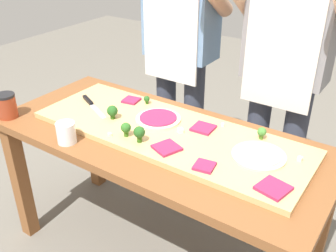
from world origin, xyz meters
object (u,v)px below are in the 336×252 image
(pizza_whole_beet_magenta, at_px, (158,119))
(broccoli_floret_front_mid, at_px, (262,132))
(pizza_slice_center, at_px, (273,188))
(cheese_crumble_a, at_px, (300,159))
(pizza_slice_near_right, at_px, (131,100))
(pizza_slice_far_right, at_px, (167,148))
(chefs_knife, at_px, (91,104))
(pizza_whole_cheese_artichoke, at_px, (259,155))
(flour_cup, at_px, (66,134))
(broccoli_floret_front_right, at_px, (139,133))
(broccoli_floret_center_left, at_px, (112,111))
(broccoli_floret_center_right, at_px, (126,128))
(cheese_crumble_c, at_px, (223,125))
(prep_table, at_px, (159,155))
(pizza_slice_near_left, at_px, (203,128))
(cheese_crumble_d, at_px, (110,135))
(pizza_slice_far_left, at_px, (204,166))
(cheese_crumble_b, at_px, (180,130))
(broccoli_floret_back_right, at_px, (147,99))
(cook_left, at_px, (180,40))
(cook_right, at_px, (286,60))
(sauce_jar, at_px, (7,106))

(pizza_whole_beet_magenta, relative_size, broccoli_floret_front_mid, 3.89)
(pizza_slice_center, height_order, cheese_crumble_a, cheese_crumble_a)
(pizza_slice_near_right, distance_m, pizza_slice_far_right, 0.50)
(chefs_knife, relative_size, pizza_whole_cheese_artichoke, 1.19)
(chefs_knife, bearing_deg, flour_cup, -64.31)
(broccoli_floret_front_right, bearing_deg, broccoli_floret_center_left, 157.78)
(broccoli_floret_center_right, relative_size, broccoli_floret_front_right, 0.89)
(cheese_crumble_a, bearing_deg, cheese_crumble_c, 167.96)
(prep_table, bearing_deg, pizza_slice_near_left, 36.62)
(pizza_slice_near_right, bearing_deg, cheese_crumble_d, -66.01)
(pizza_slice_far_right, bearing_deg, broccoli_floret_front_right, -172.11)
(pizza_whole_beet_magenta, bearing_deg, pizza_slice_far_left, -30.21)
(pizza_slice_near_right, height_order, cheese_crumble_b, cheese_crumble_b)
(pizza_slice_near_left, relative_size, broccoli_floret_back_right, 2.20)
(pizza_slice_far_left, height_order, cook_left, cook_left)
(broccoli_floret_back_right, bearing_deg, cheese_crumble_c, 0.80)
(pizza_slice_far_right, distance_m, cheese_crumble_c, 0.32)
(prep_table, height_order, cheese_crumble_c, cheese_crumble_c)
(broccoli_floret_back_right, distance_m, cheese_crumble_c, 0.43)
(pizza_slice_far_left, bearing_deg, broccoli_floret_center_left, 169.23)
(pizza_whole_beet_magenta, height_order, pizza_slice_far_left, pizza_whole_beet_magenta)
(pizza_slice_center, height_order, cook_right, cook_right)
(pizza_slice_center, bearing_deg, broccoli_floret_front_right, -179.14)
(broccoli_floret_center_left, bearing_deg, sauce_jar, -152.89)
(pizza_slice_center, relative_size, sauce_jar, 0.85)
(pizza_whole_cheese_artichoke, distance_m, cheese_crumble_a, 0.16)
(broccoli_floret_center_right, xyz_separation_m, flour_cup, (-0.21, -0.15, -0.02))
(broccoli_floret_back_right, relative_size, flour_cup, 0.46)
(prep_table, relative_size, flour_cup, 16.54)
(cook_right, bearing_deg, pizza_slice_far_right, -108.47)
(cheese_crumble_b, bearing_deg, pizza_slice_center, -17.55)
(prep_table, distance_m, pizza_slice_center, 0.61)
(broccoli_floret_front_mid, distance_m, cheese_crumble_b, 0.35)
(broccoli_floret_center_right, height_order, broccoli_floret_front_right, broccoli_floret_front_right)
(pizza_slice_center, xyz_separation_m, cook_left, (-0.84, 0.69, 0.22))
(broccoli_floret_center_left, bearing_deg, pizza_whole_cheese_artichoke, 6.48)
(pizza_slice_near_right, relative_size, cheese_crumble_c, 5.51)
(cheese_crumble_d, distance_m, cook_left, 0.78)
(broccoli_floret_center_right, xyz_separation_m, cheese_crumble_b, (0.18, 0.16, -0.03))
(cheese_crumble_a, bearing_deg, cook_right, 118.71)
(pizza_whole_cheese_artichoke, height_order, pizza_whole_beet_magenta, same)
(cook_left, bearing_deg, broccoli_floret_center_right, -75.94)
(pizza_whole_cheese_artichoke, height_order, pizza_slice_far_left, pizza_whole_cheese_artichoke)
(broccoli_floret_front_right, relative_size, sauce_jar, 0.60)
(broccoli_floret_front_mid, xyz_separation_m, cheese_crumble_d, (-0.56, -0.35, -0.03))
(sauce_jar, bearing_deg, cheese_crumble_b, 20.85)
(chefs_knife, bearing_deg, prep_table, -2.81)
(cheese_crumble_d, distance_m, cook_right, 0.91)
(prep_table, height_order, pizza_slice_far_right, pizza_slice_far_right)
(pizza_slice_near_left, xyz_separation_m, pizza_slice_center, (0.42, -0.24, 0.00))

